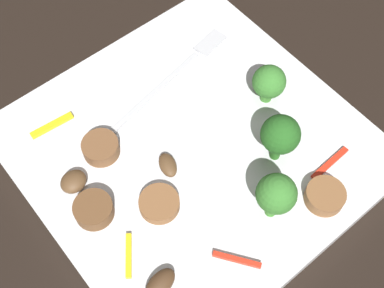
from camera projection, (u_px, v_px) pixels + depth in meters
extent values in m
plane|color=black|center=(192.00, 153.00, 0.49)|extent=(1.40, 1.40, 0.00)
cube|color=white|center=(192.00, 148.00, 0.48)|extent=(0.30, 0.30, 0.02)
cube|color=silver|center=(153.00, 96.00, 0.50)|extent=(0.14, 0.03, 0.00)
cube|color=silver|center=(210.00, 43.00, 0.54)|extent=(0.04, 0.02, 0.00)
cylinder|color=#408630|center=(272.00, 205.00, 0.43)|extent=(0.01, 0.01, 0.03)
sphere|color=#387A2D|center=(276.00, 194.00, 0.41)|extent=(0.03, 0.03, 0.03)
cylinder|color=#296420|center=(277.00, 148.00, 0.46)|extent=(0.01, 0.01, 0.03)
sphere|color=#235B1E|center=(281.00, 134.00, 0.44)|extent=(0.04, 0.04, 0.04)
cylinder|color=#408630|center=(267.00, 93.00, 0.49)|extent=(0.01, 0.01, 0.02)
sphere|color=#387A2D|center=(269.00, 82.00, 0.48)|extent=(0.03, 0.03, 0.03)
cylinder|color=brown|center=(96.00, 212.00, 0.43)|extent=(0.05, 0.05, 0.02)
cylinder|color=brown|center=(325.00, 196.00, 0.44)|extent=(0.05, 0.05, 0.01)
cylinder|color=brown|center=(159.00, 204.00, 0.44)|extent=(0.04, 0.04, 0.01)
cylinder|color=brown|center=(101.00, 148.00, 0.47)|extent=(0.04, 0.04, 0.01)
ellipsoid|color=brown|center=(73.00, 181.00, 0.45)|extent=(0.03, 0.03, 0.01)
ellipsoid|color=brown|center=(168.00, 165.00, 0.46)|extent=(0.02, 0.03, 0.01)
ellipsoid|color=#4C331E|center=(160.00, 284.00, 0.41)|extent=(0.03, 0.02, 0.01)
cube|color=yellow|center=(52.00, 125.00, 0.48)|extent=(0.04, 0.01, 0.00)
cube|color=red|center=(330.00, 163.00, 0.46)|extent=(0.05, 0.01, 0.00)
cube|color=yellow|center=(129.00, 256.00, 0.42)|extent=(0.03, 0.03, 0.00)
cube|color=red|center=(237.00, 260.00, 0.42)|extent=(0.03, 0.04, 0.00)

